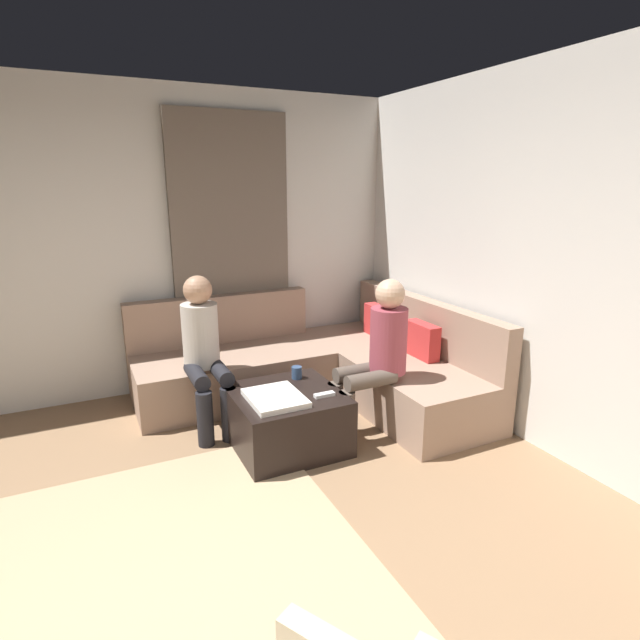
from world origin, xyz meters
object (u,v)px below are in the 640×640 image
(ottoman, at_px, (286,419))
(person_on_couch_back, at_px, (377,351))
(sectional_couch, at_px, (323,366))
(game_remote, at_px, (324,395))
(coffee_mug, at_px, (297,373))
(person_on_couch_side, at_px, (204,347))

(ottoman, relative_size, person_on_couch_back, 0.63)
(sectional_couch, relative_size, person_on_couch_back, 2.12)
(game_remote, distance_m, person_on_couch_back, 0.54)
(ottoman, distance_m, game_remote, 0.36)
(coffee_mug, distance_m, game_remote, 0.40)
(person_on_couch_back, bearing_deg, person_on_couch_side, 60.04)
(coffee_mug, bearing_deg, game_remote, 5.71)
(game_remote, bearing_deg, person_on_couch_side, -138.41)
(sectional_couch, bearing_deg, game_remote, -25.55)
(game_remote, xyz_separation_m, person_on_couch_back, (-0.09, 0.48, 0.23))
(person_on_couch_side, bearing_deg, sectional_couch, -172.30)
(ottoman, height_order, coffee_mug, coffee_mug)
(person_on_couch_back, height_order, person_on_couch_side, same)
(sectional_couch, relative_size, game_remote, 17.00)
(sectional_couch, distance_m, person_on_couch_side, 1.16)
(sectional_couch, relative_size, person_on_couch_side, 2.12)
(ottoman, distance_m, coffee_mug, 0.38)
(sectional_couch, xyz_separation_m, coffee_mug, (0.50, -0.47, 0.19))
(ottoman, bearing_deg, game_remote, 50.71)
(person_on_couch_back, bearing_deg, game_remote, 100.17)
(ottoman, distance_m, person_on_couch_back, 0.84)
(person_on_couch_side, bearing_deg, game_remote, 131.59)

